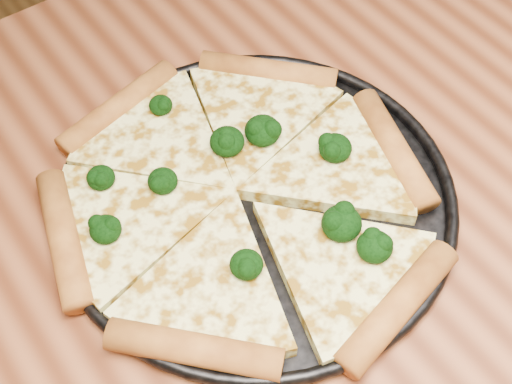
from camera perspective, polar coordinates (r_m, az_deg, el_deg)
dining_table at (r=0.72m, az=2.44°, el=-10.21°), size 1.20×0.90×0.75m
pizza_pan at (r=0.67m, az=-0.00°, el=-0.42°), size 0.36×0.36×0.02m
pizza at (r=0.66m, az=-1.30°, el=-0.12°), size 0.36×0.38×0.03m
broccoli_florets at (r=0.66m, az=-0.18°, el=0.66°), size 0.24×0.27×0.03m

